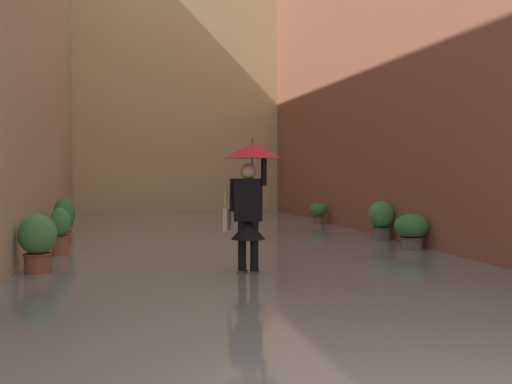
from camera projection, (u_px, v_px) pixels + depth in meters
ground_plane at (224, 246)px, 12.90m from camera, size 60.00×60.00×0.00m
flood_water at (224, 244)px, 12.89m from camera, size 7.97×25.14×0.07m
building_facade_left at (428, 10)px, 13.67m from camera, size 2.04×23.14×10.01m
building_facade_far at (176, 83)px, 22.93m from camera, size 10.77×1.80×9.32m
person_wading at (250, 186)px, 9.12m from camera, size 0.85×0.85×2.02m
potted_plant_near_left at (411, 230)px, 11.94m from camera, size 0.65×0.65×0.72m
potted_plant_mid_right at (64, 219)px, 12.78m from camera, size 0.43×0.43×0.99m
potted_plant_near_right at (60, 231)px, 11.03m from camera, size 0.36×0.36×0.90m
potted_plant_mid_left at (319, 212)px, 17.33m from camera, size 0.46×0.46×0.64m
potted_plant_far_left at (381, 220)px, 13.36m from camera, size 0.54×0.54×0.89m
potted_plant_far_right at (37, 241)px, 9.20m from camera, size 0.56×0.56×0.92m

